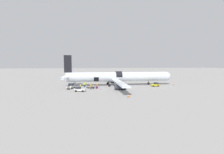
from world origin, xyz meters
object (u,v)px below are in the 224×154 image
Objects in this scene: baggage_cart_loading at (91,86)px; ground_crew_loader_b at (84,84)px; suitcase_on_tarmac_upright at (96,88)px; ground_crew_supervisor at (81,87)px; baggage_tug_mid at (71,86)px; baggage_tug_rear at (155,85)px; ground_crew_loader_a at (91,86)px; suitcase_on_tarmac_spare at (93,88)px; baggage_tug_lead at (79,89)px; airplane at (117,77)px; ground_crew_driver at (97,85)px.

ground_crew_loader_b is (-2.15, 2.13, 0.43)m from baggage_cart_loading.
ground_crew_supervisor is at bearing -176.51° from suitcase_on_tarmac_upright.
baggage_tug_mid reaches higher than ground_crew_supervisor.
ground_crew_loader_b is 2.62× the size of suitcase_on_tarmac_upright.
baggage_tug_rear is at bearing 5.94° from suitcase_on_tarmac_upright.
ground_crew_supervisor reaches higher than baggage_cart_loading.
baggage_tug_mid is at bearing 158.52° from ground_crew_loader_a.
baggage_tug_rear is 1.45× the size of ground_crew_loader_a.
ground_crew_loader_a is 5.41m from ground_crew_loader_b.
baggage_tug_rear is 23.06m from ground_crew_loader_a.
suitcase_on_tarmac_spare is at bearing -173.29° from baggage_tug_rear.
ground_crew_supervisor is (0.04, 4.15, 0.21)m from baggage_tug_lead.
airplane is at bearing 16.67° from baggage_tug_mid.
ground_crew_loader_a is (-22.83, -3.26, 0.36)m from baggage_tug_rear.
baggage_tug_lead is at bearing -61.24° from baggage_tug_mid.
ground_crew_supervisor is (-3.13, -2.01, 0.30)m from baggage_cart_loading.
baggage_tug_mid reaches higher than suitcase_on_tarmac_upright.
ground_crew_driver is at bearing -34.95° from ground_crew_loader_b.
airplane is 17.18m from baggage_tug_mid.
baggage_tug_lead is at bearing -90.49° from ground_crew_supervisor.
suitcase_on_tarmac_upright is at bearing 22.28° from suitcase_on_tarmac_spare.
baggage_tug_mid is 1.69× the size of ground_crew_loader_a.
ground_crew_loader_b reaches higher than ground_crew_supervisor.
baggage_tug_rear is 1.50× the size of ground_crew_driver.
ground_crew_supervisor is at bearing -168.16° from ground_crew_driver.
airplane is 60.43× the size of suitcase_on_tarmac_spare.
ground_crew_loader_b is (4.29, 2.32, 0.25)m from baggage_tug_mid.
baggage_tug_lead is 6.75m from suitcase_on_tarmac_upright.
ground_crew_loader_b is 1.01× the size of ground_crew_driver.
ground_crew_loader_a is at bearing -142.50° from airplane.
ground_crew_driver is (8.62, -0.71, 0.24)m from baggage_tug_mid.
baggage_tug_lead is 4.91× the size of suitcase_on_tarmac_upright.
baggage_tug_mid is 7.06m from ground_crew_loader_a.
ground_crew_supervisor is at bearing -28.82° from baggage_tug_mid.
ground_crew_loader_a is 2.68× the size of suitcase_on_tarmac_upright.
baggage_tug_rear is at bearing -3.75° from ground_crew_loader_b.
ground_crew_driver is at bearing 70.83° from suitcase_on_tarmac_upright.
ground_crew_loader_a reaches higher than ground_crew_loader_b.
ground_crew_loader_a is 3.35m from ground_crew_supervisor.
suitcase_on_tarmac_upright is (1.90, -1.70, -0.23)m from baggage_cart_loading.
baggage_tug_lead is 1.26× the size of baggage_tug_rear.
suitcase_on_tarmac_upright is (1.77, 1.07, -0.68)m from ground_crew_loader_a.
ground_crew_driver is at bearing 44.52° from baggage_tug_lead.
suitcase_on_tarmac_upright is at bearing -109.17° from ground_crew_driver.
ground_crew_supervisor is 2.28× the size of suitcase_on_tarmac_upright.
baggage_tug_lead is at bearing -117.20° from baggage_cart_loading.
baggage_tug_mid is 1.75× the size of ground_crew_driver.
baggage_tug_mid is 4.53× the size of suitcase_on_tarmac_upright.
baggage_tug_rear is at bearing 3.81° from ground_crew_driver.
ground_crew_loader_a reaches higher than suitcase_on_tarmac_upright.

